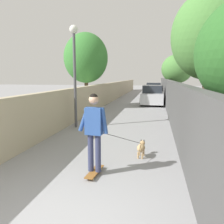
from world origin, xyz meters
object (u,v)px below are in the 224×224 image
tree_right_distant (177,69)px  dog (141,147)px  tree_right_near (209,36)px  car_near (152,96)px  person_skateboarder (94,126)px  lamp_post (74,59)px  tree_left_far (86,58)px  car_far (154,90)px  skateboard (95,172)px

tree_right_distant → dog: bearing=172.0°
tree_right_near → car_near: (8.45, 2.34, -3.15)m
person_skateboarder → dog: bearing=-35.2°
lamp_post → dog: size_ratio=2.58×
tree_left_far → car_far: 11.52m
car_near → car_far: (7.22, 0.00, 0.00)m
tree_left_far → dog: bearing=-154.3°
car_near → tree_right_near: bearing=-164.6°
skateboard → tree_left_far: bearing=18.3°
car_near → car_far: size_ratio=1.00×
dog → tree_left_far: bearing=25.7°
person_skateboarder → car_near: (13.80, -1.04, -0.43)m
car_near → car_far: 7.22m
dog → car_far: 19.64m
lamp_post → skateboard: bearing=-155.3°
person_skateboarder → car_near: size_ratio=0.46×
tree_right_distant → car_near: 4.31m
tree_right_near → lamp_post: (-0.71, 5.51, -0.87)m
dog → lamp_post: bearing=43.7°
tree_right_near → dog: bearing=148.8°
tree_right_near → dog: 5.86m
person_skateboarder → tree_right_distant: bearing=-10.6°
tree_right_distant → dog: (-15.46, 2.16, -2.64)m
tree_left_far → car_near: (2.95, -4.61, -2.80)m
person_skateboarder → car_far: size_ratio=0.46×
tree_right_distant → tree_left_far: bearing=131.8°
tree_left_far → car_far: bearing=-24.4°
person_skateboarder → tree_right_near: bearing=-32.2°
tree_left_far → lamp_post: (-6.21, -1.44, -0.52)m
tree_right_distant → lamp_post: size_ratio=0.96×
skateboard → car_near: 13.85m
lamp_post → tree_right_distant: bearing=-23.4°
person_skateboarder → dog: size_ratio=1.06×
tree_right_near → lamp_post: 5.62m
person_skateboarder → skateboard: bearing=0.0°
tree_right_distant → lamp_post: 13.30m
tree_left_far → tree_right_distant: bearing=-48.2°
tree_right_distant → car_far: tree_right_distant is taller
person_skateboarder → car_far: (21.02, -1.04, -0.43)m
tree_right_near → skateboard: 7.37m
tree_right_near → person_skateboarder: (-5.35, 3.37, -2.72)m
tree_right_distant → skateboard: 17.37m
tree_left_far → person_skateboarder: size_ratio=2.93×
tree_right_near → skateboard: tree_right_near is taller
lamp_post → tree_left_far: bearing=13.1°
tree_right_near → person_skateboarder: 6.88m
lamp_post → skateboard: lamp_post is taller
tree_right_distant → lamp_post: lamp_post is taller
tree_right_near → dog: size_ratio=3.33×
car_far → tree_left_far: bearing=155.6°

